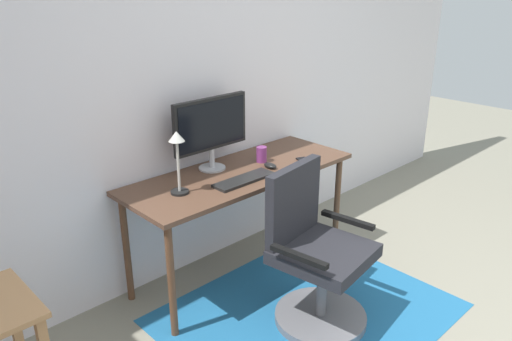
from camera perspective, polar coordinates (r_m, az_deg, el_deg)
wall_back at (r=3.54m, az=-4.14°, el=10.32°), size 6.00×0.10×2.60m
area_rug at (r=3.27m, az=5.91°, el=-15.78°), size 1.67×1.37×0.01m
desk at (r=3.35m, az=-1.72°, el=-1.25°), size 1.63×0.61×0.76m
monitor at (r=3.28m, az=-5.16°, el=5.00°), size 0.57×0.18×0.48m
keyboard at (r=3.16m, az=-1.37°, el=-1.05°), size 0.43×0.13×0.02m
computer_mouse at (r=3.37m, az=1.63°, el=0.56°), size 0.06×0.10×0.03m
coffee_cup at (r=3.47m, az=0.63°, el=1.85°), size 0.07×0.07×0.11m
cell_phone at (r=3.50m, az=5.53°, el=1.09°), size 0.12×0.16×0.01m
desk_lamp at (r=2.93m, az=-8.94°, el=2.06°), size 0.11×0.11×0.38m
office_chair at (r=3.02m, az=6.74°, el=-10.21°), size 0.63×0.57×0.96m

